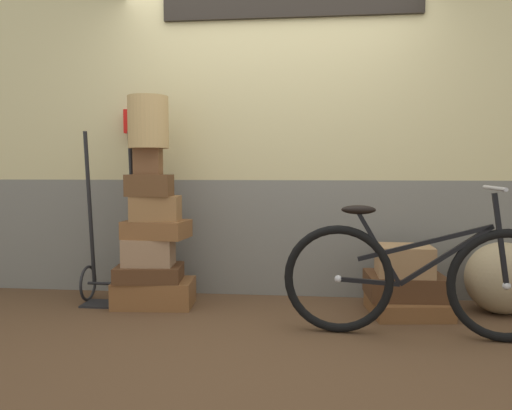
# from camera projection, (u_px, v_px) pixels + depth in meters

# --- Properties ---
(ground) EXTENTS (9.50, 5.20, 0.06)m
(ground) POSITION_uv_depth(u_px,v_px,m) (265.00, 326.00, 3.49)
(ground) COLOR #513823
(station_building) EXTENTS (7.50, 0.74, 2.80)m
(station_building) POSITION_uv_depth(u_px,v_px,m) (275.00, 131.00, 4.22)
(station_building) COLOR slate
(station_building) RESTS_ON ground
(suitcase_0) EXTENTS (0.63, 0.40, 0.21)m
(suitcase_0) POSITION_uv_depth(u_px,v_px,m) (154.00, 293.00, 3.90)
(suitcase_0) COLOR brown
(suitcase_0) RESTS_ON ground
(suitcase_1) EXTENTS (0.54, 0.41, 0.12)m
(suitcase_1) POSITION_uv_depth(u_px,v_px,m) (149.00, 273.00, 3.87)
(suitcase_1) COLOR #4C2D19
(suitcase_1) RESTS_ON suitcase_0
(suitcase_2) EXTENTS (0.40, 0.27, 0.21)m
(suitcase_2) POSITION_uv_depth(u_px,v_px,m) (149.00, 252.00, 3.85)
(suitcase_2) COLOR #937051
(suitcase_2) RESTS_ON suitcase_1
(suitcase_3) EXTENTS (0.51, 0.37, 0.14)m
(suitcase_3) POSITION_uv_depth(u_px,v_px,m) (157.00, 229.00, 3.88)
(suitcase_3) COLOR brown
(suitcase_3) RESTS_ON suitcase_2
(suitcase_4) EXTENTS (0.39, 0.29, 0.19)m
(suitcase_4) POSITION_uv_depth(u_px,v_px,m) (156.00, 208.00, 3.86)
(suitcase_4) COLOR olive
(suitcase_4) RESTS_ON suitcase_3
(suitcase_5) EXTENTS (0.34, 0.21, 0.17)m
(suitcase_5) POSITION_uv_depth(u_px,v_px,m) (149.00, 185.00, 3.81)
(suitcase_5) COLOR brown
(suitcase_5) RESTS_ON suitcase_4
(suitcase_6) EXTENTS (0.21, 0.15, 0.20)m
(suitcase_6) POSITION_uv_depth(u_px,v_px,m) (148.00, 161.00, 3.84)
(suitcase_6) COLOR brown
(suitcase_6) RESTS_ON suitcase_5
(suitcase_7) EXTENTS (0.60, 0.56, 0.12)m
(suitcase_7) POSITION_uv_depth(u_px,v_px,m) (407.00, 306.00, 3.68)
(suitcase_7) COLOR brown
(suitcase_7) RESTS_ON ground
(suitcase_8) EXTENTS (0.58, 0.46, 0.17)m
(suitcase_8) POSITION_uv_depth(u_px,v_px,m) (405.00, 285.00, 3.71)
(suitcase_8) COLOR #4C2D19
(suitcase_8) RESTS_ON suitcase_7
(suitcase_9) EXTENTS (0.40, 0.34, 0.22)m
(suitcase_9) POSITION_uv_depth(u_px,v_px,m) (404.00, 260.00, 3.67)
(suitcase_9) COLOR #9E754C
(suitcase_9) RESTS_ON suitcase_8
(wicker_basket) EXTENTS (0.31, 0.31, 0.40)m
(wicker_basket) POSITION_uv_depth(u_px,v_px,m) (148.00, 122.00, 3.80)
(wicker_basket) COLOR tan
(wicker_basket) RESTS_ON suitcase_6
(luggage_trolley) EXTENTS (0.44, 0.37, 1.38)m
(luggage_trolley) POSITION_uv_depth(u_px,v_px,m) (112.00, 264.00, 4.00)
(luggage_trolley) COLOR black
(luggage_trolley) RESTS_ON ground
(burlap_sack) EXTENTS (0.53, 0.45, 0.54)m
(burlap_sack) POSITION_uv_depth(u_px,v_px,m) (502.00, 278.00, 3.68)
(burlap_sack) COLOR #9E8966
(burlap_sack) RESTS_ON ground
(bicycle) EXTENTS (1.74, 0.46, 0.97)m
(bicycle) POSITION_uv_depth(u_px,v_px,m) (419.00, 279.00, 3.16)
(bicycle) COLOR black
(bicycle) RESTS_ON ground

